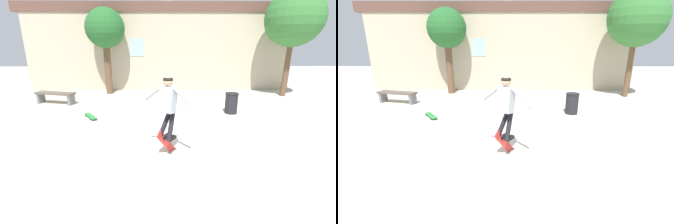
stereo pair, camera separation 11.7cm
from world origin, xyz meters
The scene contains 9 objects.
ground_plane centered at (0.00, 0.00, 0.00)m, with size 40.00×40.00×0.00m, color beige.
building_backdrop centered at (0.00, 7.46, 2.35)m, with size 14.81×0.52×5.85m.
tree_right centered at (6.06, 5.77, 3.56)m, with size 2.54×2.54×4.85m.
tree_left centered at (-2.60, 6.47, 3.11)m, with size 1.87×1.87×4.12m.
park_bench centered at (-4.44, 4.45, 0.37)m, with size 1.79×0.84×0.50m.
trash_bin centered at (2.70, 3.01, 0.41)m, with size 0.50×0.50×0.77m.
skater centered at (0.30, -0.21, 1.27)m, with size 1.11×0.86×1.45m.
skateboard_flipping centered at (0.27, -0.15, 0.27)m, with size 0.46×0.54×0.79m.
skateboard_resting centered at (-2.37, 2.51, 0.07)m, with size 0.65×0.78×0.08m.
Camera 1 is at (0.23, -4.98, 2.54)m, focal length 24.00 mm.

